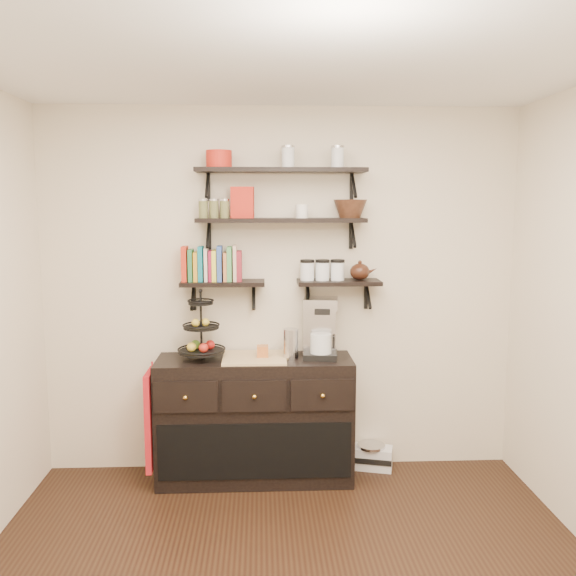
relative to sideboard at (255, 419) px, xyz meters
The scene contains 20 objects.
ceiling 2.72m from the sideboard, 82.65° to the right, with size 3.50×3.50×0.02m, color white.
back_wall 0.95m from the sideboard, 50.26° to the left, with size 3.50×0.02×2.70m, color beige.
shelf_top 1.79m from the sideboard, 27.94° to the left, with size 1.20×0.27×0.23m.
shelf_mid 1.45m from the sideboard, 27.94° to the left, with size 1.20×0.27×0.23m.
shelf_low_left 1.01m from the sideboard, 152.49° to the left, with size 0.60×0.25×0.23m.
shelf_low_right 1.16m from the sideboard, 10.76° to the left, with size 0.60×0.25×0.23m.
cookbooks 1.15m from the sideboard, 157.47° to the left, with size 0.43×0.15×0.26m.
glass_canisters 1.18m from the sideboard, 13.07° to the left, with size 0.32×0.10×0.13m.
sideboard is the anchor object (origin of this frame).
fruit_stand 0.72m from the sideboard, behind, with size 0.33×0.33×0.48m.
candle 0.51m from the sideboard, ahead, with size 0.08×0.08×0.08m, color #AD5C28.
coffee_maker 0.81m from the sideboard, ahead, with size 0.26×0.26×0.44m.
thermal_carafe 0.61m from the sideboard, ahead, with size 0.11×0.11×0.22m, color silver.
apron 0.74m from the sideboard, behind, with size 0.04×0.30×0.70m, color #B11315.
radio 0.96m from the sideboard, ahead, with size 0.35×0.26×0.19m.
recipe_box 1.56m from the sideboard, 127.94° to the left, with size 0.16×0.06×0.22m, color red.
walnut_bowl 1.67m from the sideboard, ahead, with size 0.24×0.24×0.13m, color black, non-canonical shape.
ramekins 1.54m from the sideboard, 16.17° to the left, with size 0.09×0.09×0.10m, color white.
teapot 1.32m from the sideboard, ahead, with size 0.19×0.14×0.14m, color black, non-canonical shape.
red_pot 1.88m from the sideboard, 157.27° to the left, with size 0.18×0.18×0.12m, color red.
Camera 1 is at (-0.15, -2.74, 2.00)m, focal length 38.00 mm.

